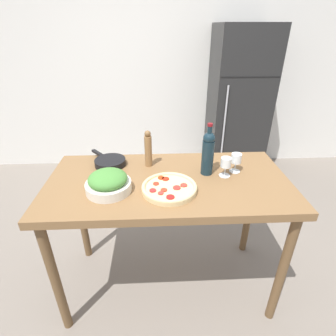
{
  "coord_description": "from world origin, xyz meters",
  "views": [
    {
      "loc": [
        -0.07,
        -1.37,
        1.75
      ],
      "look_at": [
        0.0,
        0.04,
        0.98
      ],
      "focal_mm": 28.0,
      "sensor_mm": 36.0,
      "label": 1
    }
  ],
  "objects_px": {
    "pepper_mill": "(148,149)",
    "cast_iron_skillet": "(110,162)",
    "refrigerator": "(238,106)",
    "salad_bowl": "(108,182)",
    "wine_glass_near": "(226,164)",
    "wine_bottle": "(208,152)",
    "wine_glass_far": "(236,159)",
    "homemade_pizza": "(169,188)"
  },
  "relations": [
    {
      "from": "wine_glass_far",
      "to": "wine_bottle",
      "type": "bearing_deg",
      "value": -176.04
    },
    {
      "from": "salad_bowl",
      "to": "cast_iron_skillet",
      "type": "distance_m",
      "value": 0.32
    },
    {
      "from": "wine_bottle",
      "to": "pepper_mill",
      "type": "bearing_deg",
      "value": 161.73
    },
    {
      "from": "wine_glass_far",
      "to": "homemade_pizza",
      "type": "xyz_separation_m",
      "value": [
        -0.44,
        -0.2,
        -0.07
      ]
    },
    {
      "from": "wine_glass_near",
      "to": "cast_iron_skillet",
      "type": "relative_size",
      "value": 0.44
    },
    {
      "from": "wine_glass_near",
      "to": "wine_bottle",
      "type": "bearing_deg",
      "value": 160.19
    },
    {
      "from": "wine_glass_near",
      "to": "wine_glass_far",
      "type": "distance_m",
      "value": 0.09
    },
    {
      "from": "pepper_mill",
      "to": "cast_iron_skillet",
      "type": "relative_size",
      "value": 0.88
    },
    {
      "from": "homemade_pizza",
      "to": "refrigerator",
      "type": "bearing_deg",
      "value": 63.33
    },
    {
      "from": "refrigerator",
      "to": "pepper_mill",
      "type": "height_order",
      "value": "refrigerator"
    },
    {
      "from": "wine_bottle",
      "to": "salad_bowl",
      "type": "distance_m",
      "value": 0.62
    },
    {
      "from": "wine_bottle",
      "to": "cast_iron_skillet",
      "type": "xyz_separation_m",
      "value": [
        -0.63,
        0.14,
        -0.12
      ]
    },
    {
      "from": "wine_bottle",
      "to": "wine_glass_far",
      "type": "bearing_deg",
      "value": 3.96
    },
    {
      "from": "pepper_mill",
      "to": "cast_iron_skillet",
      "type": "distance_m",
      "value": 0.28
    },
    {
      "from": "wine_glass_far",
      "to": "homemade_pizza",
      "type": "bearing_deg",
      "value": -155.19
    },
    {
      "from": "salad_bowl",
      "to": "cast_iron_skillet",
      "type": "relative_size",
      "value": 0.91
    },
    {
      "from": "wine_glass_near",
      "to": "homemade_pizza",
      "type": "bearing_deg",
      "value": -157.25
    },
    {
      "from": "wine_bottle",
      "to": "cast_iron_skillet",
      "type": "height_order",
      "value": "wine_bottle"
    },
    {
      "from": "wine_bottle",
      "to": "homemade_pizza",
      "type": "height_order",
      "value": "wine_bottle"
    },
    {
      "from": "refrigerator",
      "to": "wine_glass_far",
      "type": "xyz_separation_m",
      "value": [
        -0.5,
        -1.65,
        0.12
      ]
    },
    {
      "from": "wine_glass_far",
      "to": "pepper_mill",
      "type": "height_order",
      "value": "pepper_mill"
    },
    {
      "from": "wine_bottle",
      "to": "salad_bowl",
      "type": "height_order",
      "value": "wine_bottle"
    },
    {
      "from": "pepper_mill",
      "to": "homemade_pizza",
      "type": "distance_m",
      "value": 0.35
    },
    {
      "from": "wine_glass_near",
      "to": "pepper_mill",
      "type": "relative_size",
      "value": 0.5
    },
    {
      "from": "pepper_mill",
      "to": "homemade_pizza",
      "type": "xyz_separation_m",
      "value": [
        0.12,
        -0.31,
        -0.1
      ]
    },
    {
      "from": "pepper_mill",
      "to": "wine_bottle",
      "type": "bearing_deg",
      "value": -18.27
    },
    {
      "from": "wine_glass_near",
      "to": "cast_iron_skillet",
      "type": "distance_m",
      "value": 0.76
    },
    {
      "from": "homemade_pizza",
      "to": "wine_glass_far",
      "type": "bearing_deg",
      "value": 24.81
    },
    {
      "from": "refrigerator",
      "to": "salad_bowl",
      "type": "distance_m",
      "value": 2.24
    },
    {
      "from": "salad_bowl",
      "to": "wine_bottle",
      "type": "bearing_deg",
      "value": 16.6
    },
    {
      "from": "wine_glass_near",
      "to": "pepper_mill",
      "type": "xyz_separation_m",
      "value": [
        -0.48,
        0.16,
        0.03
      ]
    },
    {
      "from": "refrigerator",
      "to": "pepper_mill",
      "type": "relative_size",
      "value": 7.18
    },
    {
      "from": "refrigerator",
      "to": "wine_bottle",
      "type": "bearing_deg",
      "value": -112.24
    },
    {
      "from": "pepper_mill",
      "to": "wine_glass_near",
      "type": "bearing_deg",
      "value": -18.62
    },
    {
      "from": "wine_glass_far",
      "to": "pepper_mill",
      "type": "xyz_separation_m",
      "value": [
        -0.55,
        0.11,
        0.03
      ]
    },
    {
      "from": "wine_glass_near",
      "to": "wine_glass_far",
      "type": "bearing_deg",
      "value": 33.4
    },
    {
      "from": "refrigerator",
      "to": "wine_glass_near",
      "type": "xyz_separation_m",
      "value": [
        -0.57,
        -1.7,
        0.12
      ]
    },
    {
      "from": "cast_iron_skillet",
      "to": "wine_bottle",
      "type": "bearing_deg",
      "value": -12.72
    },
    {
      "from": "salad_bowl",
      "to": "refrigerator",
      "type": "bearing_deg",
      "value": 55.41
    },
    {
      "from": "pepper_mill",
      "to": "refrigerator",
      "type": "bearing_deg",
      "value": 55.81
    },
    {
      "from": "refrigerator",
      "to": "wine_glass_far",
      "type": "height_order",
      "value": "refrigerator"
    },
    {
      "from": "refrigerator",
      "to": "homemade_pizza",
      "type": "bearing_deg",
      "value": -116.67
    }
  ]
}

